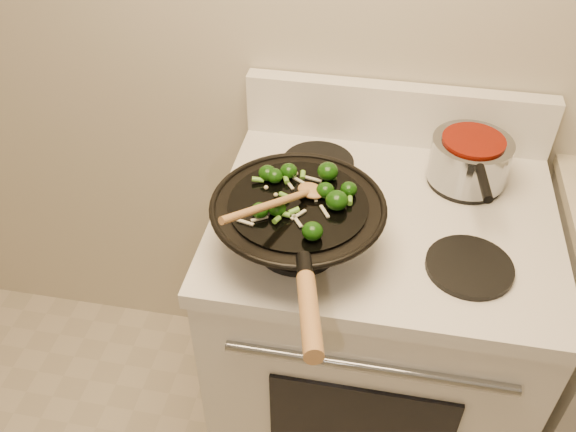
# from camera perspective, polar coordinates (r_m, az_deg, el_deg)

# --- Properties ---
(stove) EXTENTS (0.78, 0.67, 1.08)m
(stove) POSITION_cam_1_polar(r_m,az_deg,el_deg) (1.74, 7.58, -10.86)
(stove) COLOR white
(stove) RESTS_ON ground
(wok) EXTENTS (0.36, 0.59, 0.18)m
(wok) POSITION_cam_1_polar(r_m,az_deg,el_deg) (1.26, 0.94, -0.61)
(wok) COLOR black
(wok) RESTS_ON stove
(stirfry) EXTENTS (0.22, 0.23, 0.04)m
(stirfry) POSITION_cam_1_polar(r_m,az_deg,el_deg) (1.23, 1.64, 2.29)
(stirfry) COLOR #103808
(stirfry) RESTS_ON wok
(wooden_spoon) EXTENTS (0.17, 0.25, 0.09)m
(wooden_spoon) POSITION_cam_1_polar(r_m,az_deg,el_deg) (1.19, -0.03, 1.63)
(wooden_spoon) COLOR #AA7643
(wooden_spoon) RESTS_ON wok
(saucepan) EXTENTS (0.19, 0.30, 0.11)m
(saucepan) POSITION_cam_1_polar(r_m,az_deg,el_deg) (1.50, 16.64, 5.13)
(saucepan) COLOR #919599
(saucepan) RESTS_ON stove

